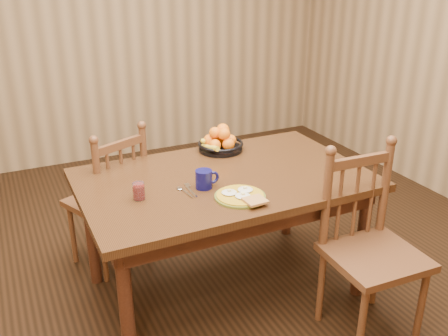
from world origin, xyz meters
name	(u,v)px	position (x,y,z in m)	size (l,w,h in m)	color
room	(224,70)	(0.00, 0.00, 1.35)	(4.52, 5.02, 2.72)	black
dining_table	(224,190)	(0.00, 0.00, 0.67)	(1.60, 1.00, 0.75)	black
chair_far	(111,200)	(-0.53, 0.56, 0.46)	(0.56, 0.55, 0.95)	#492A15
chair_near	(370,249)	(0.53, -0.64, 0.49)	(0.47, 0.45, 1.01)	#492A15
breakfast_plate	(241,196)	(-0.04, -0.29, 0.76)	(0.26, 0.29, 0.04)	#59601E
fork	(190,190)	(-0.24, -0.09, 0.75)	(0.03, 0.18, 0.00)	silver
spoon	(182,190)	(-0.28, -0.08, 0.75)	(0.04, 0.16, 0.01)	silver
coffee_mug	(205,179)	(-0.16, -0.09, 0.80)	(0.13, 0.09, 0.10)	#0B0B3E
juice_glass	(139,192)	(-0.51, -0.07, 0.79)	(0.06, 0.06, 0.09)	silver
fruit_bowl	(220,142)	(0.15, 0.38, 0.81)	(0.29, 0.29, 0.17)	black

